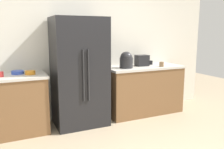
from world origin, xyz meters
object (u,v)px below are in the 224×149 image
(toaster, at_px, (142,60))
(rice_cooker, at_px, (126,60))
(cup_c, at_px, (162,64))
(cup_b, at_px, (151,63))
(bowl_b, at_px, (18,72))
(bowl_a, at_px, (30,73))
(refrigerator, at_px, (79,72))
(cup_d, at_px, (1,74))

(toaster, distance_m, rice_cooker, 0.41)
(cup_c, bearing_deg, cup_b, 93.29)
(rice_cooker, height_order, bowl_b, rice_cooker)
(toaster, height_order, bowl_a, toaster)
(toaster, bearing_deg, rice_cooker, -164.69)
(refrigerator, height_order, rice_cooker, refrigerator)
(toaster, xyz_separation_m, rice_cooker, (-0.39, -0.11, 0.04))
(rice_cooker, xyz_separation_m, cup_b, (0.66, 0.21, -0.10))
(rice_cooker, bearing_deg, bowl_a, 179.00)
(rice_cooker, bearing_deg, refrigerator, 179.42)
(toaster, xyz_separation_m, cup_b, (0.26, 0.10, -0.07))
(rice_cooker, height_order, cup_c, rice_cooker)
(cup_c, height_order, bowl_b, cup_c)
(rice_cooker, distance_m, cup_d, 2.03)
(refrigerator, relative_size, cup_d, 22.59)
(cup_d, bearing_deg, rice_cooker, 0.34)
(cup_c, bearing_deg, bowl_a, 176.20)
(rice_cooker, relative_size, cup_c, 3.32)
(rice_cooker, relative_size, cup_b, 3.61)
(refrigerator, distance_m, bowl_b, 0.95)
(cup_b, distance_m, bowl_b, 2.46)
(cup_d, distance_m, bowl_b, 0.28)
(rice_cooker, bearing_deg, cup_c, -10.44)
(rice_cooker, bearing_deg, toaster, 15.31)
(bowl_a, height_order, bowl_b, bowl_a)
(refrigerator, distance_m, bowl_a, 0.77)
(toaster, height_order, cup_d, toaster)
(cup_d, height_order, bowl_a, cup_d)
(cup_d, height_order, bowl_b, cup_d)
(toaster, bearing_deg, bowl_b, 178.95)
(refrigerator, relative_size, rice_cooker, 6.04)
(toaster, xyz_separation_m, bowl_b, (-2.19, 0.04, -0.08))
(cup_d, bearing_deg, bowl_b, 34.69)
(refrigerator, bearing_deg, toaster, 4.51)
(cup_d, bearing_deg, toaster, 2.83)
(cup_b, xyz_separation_m, cup_c, (0.02, -0.33, 0.01))
(bowl_a, xyz_separation_m, bowl_b, (-0.17, 0.12, -0.00))
(refrigerator, bearing_deg, bowl_a, 178.54)
(bowl_b, bearing_deg, refrigerator, -8.46)
(bowl_a, bearing_deg, bowl_b, 144.85)
(cup_c, distance_m, bowl_a, 2.31)
(cup_b, xyz_separation_m, bowl_b, (-2.46, -0.06, -0.01))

